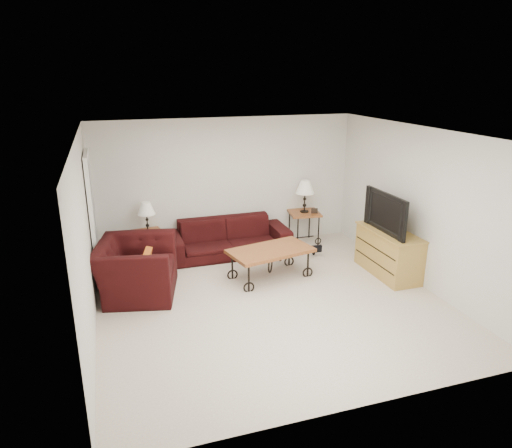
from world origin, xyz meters
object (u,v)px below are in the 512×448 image
at_px(lamp_left, 147,217).
at_px(coffee_table, 270,263).
at_px(lamp_right, 305,196).
at_px(armchair, 136,268).
at_px(tv_stand, 388,253).
at_px(television, 391,212).
at_px(side_table_right, 304,227).
at_px(backpack, 314,245).
at_px(side_table_left, 149,246).
at_px(sofa, 228,238).

distance_m(lamp_left, coffee_table, 2.39).
relative_size(lamp_right, armchair, 0.49).
height_order(tv_stand, television, television).
bearing_deg(side_table_right, armchair, -158.41).
bearing_deg(backpack, tv_stand, -65.44).
distance_m(side_table_right, armchair, 3.62).
distance_m(lamp_right, backpack, 1.04).
bearing_deg(lamp_left, side_table_left, 0.00).
bearing_deg(television, lamp_left, -116.33).
xyz_separation_m(armchair, television, (4.08, -0.54, 0.68)).
bearing_deg(lamp_left, tv_stand, -26.21).
bearing_deg(backpack, coffee_table, -159.26).
bearing_deg(coffee_table, backpack, 31.99).
bearing_deg(tv_stand, coffee_table, 166.72).
bearing_deg(side_table_right, sofa, -173.66).
distance_m(sofa, armchair, 2.09).
relative_size(sofa, tv_stand, 1.79).
bearing_deg(side_table_left, lamp_left, 0.00).
bearing_deg(tv_stand, television, 180.00).
distance_m(lamp_right, television, 2.01).
distance_m(lamp_left, backpack, 3.11).
xyz_separation_m(side_table_right, backpack, (-0.10, -0.71, -0.12)).
distance_m(sofa, lamp_right, 1.74).
height_order(armchair, backpack, armchair).
bearing_deg(side_table_left, backpack, -13.51).
relative_size(television, backpack, 2.81).
bearing_deg(lamp_right, coffee_table, -130.71).
bearing_deg(armchair, backpack, -66.26).
height_order(side_table_right, lamp_right, lamp_right).
xyz_separation_m(side_table_right, television, (0.72, -1.87, 0.78)).
distance_m(side_table_left, backpack, 3.04).
distance_m(armchair, backpack, 3.34).
height_order(side_table_left, side_table_right, side_table_right).
xyz_separation_m(armchair, backpack, (3.27, 0.62, -0.22)).
xyz_separation_m(side_table_left, armchair, (-0.31, -1.33, 0.15)).
relative_size(lamp_left, lamp_right, 0.86).
bearing_deg(backpack, lamp_left, 155.24).
bearing_deg(television, backpack, -144.85).
height_order(sofa, side_table_left, sofa).
distance_m(side_table_left, armchair, 1.38).
xyz_separation_m(lamp_right, backpack, (-0.10, -0.71, -0.75)).
xyz_separation_m(lamp_right, coffee_table, (-1.21, -1.41, -0.70)).
bearing_deg(sofa, coffee_table, -71.57).
distance_m(tv_stand, television, 0.71).
relative_size(sofa, lamp_right, 3.59).
height_order(coffee_table, armchair, armchair).
relative_size(lamp_right, television, 0.56).
bearing_deg(sofa, side_table_right, 6.34).
distance_m(lamp_right, tv_stand, 2.09).
bearing_deg(sofa, armchair, -146.59).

